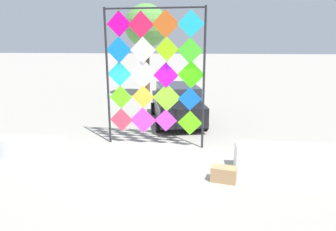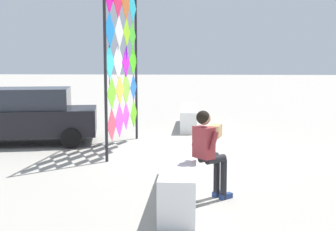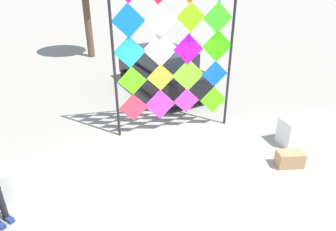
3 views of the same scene
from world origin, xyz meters
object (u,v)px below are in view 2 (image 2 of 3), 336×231
cardboard_box_large (215,131)px  seated_vendor (209,148)px  kite_display_rack (123,57)px  parked_car (24,116)px

cardboard_box_large → seated_vendor: bearing=176.8°
kite_display_rack → seated_vendor: kite_display_rack is taller
kite_display_rack → cardboard_box_large: size_ratio=7.13×
seated_vendor → parked_car: 7.02m
parked_car → cardboard_box_large: bearing=-74.9°
seated_vendor → kite_display_rack: bearing=26.4°
kite_display_rack → cardboard_box_large: bearing=-51.2°
cardboard_box_large → parked_car: bearing=105.1°
seated_vendor → cardboard_box_large: seated_vendor is taller
kite_display_rack → seated_vendor: size_ratio=2.81×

